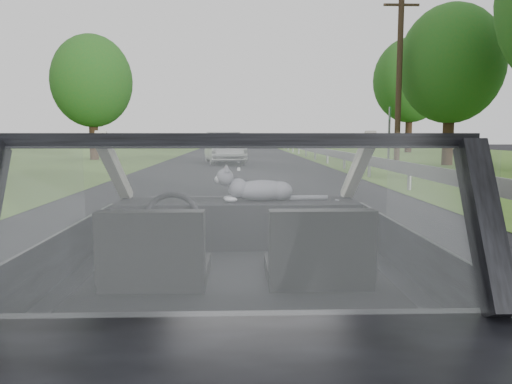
{
  "coord_description": "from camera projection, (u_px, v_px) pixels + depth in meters",
  "views": [
    {
      "loc": [
        0.01,
        -2.69,
        1.44
      ],
      "look_at": [
        0.12,
        0.54,
        1.07
      ],
      "focal_mm": 35.0,
      "sensor_mm": 36.0,
      "label": 1
    }
  ],
  "objects": [
    {
      "name": "steering_wheel",
      "position": [
        172.0,
        220.0,
        3.04
      ],
      "size": [
        0.36,
        0.36,
        0.04
      ],
      "primitive_type": "torus",
      "color": "black",
      "rests_on": "dashboard"
    },
    {
      "name": "driver_seat",
      "position": [
        155.0,
        250.0,
        2.43
      ],
      "size": [
        0.5,
        0.72,
        0.42
      ],
      "primitive_type": "cube",
      "color": "black",
      "rests_on": "subject_car"
    },
    {
      "name": "guardrail",
      "position": [
        405.0,
        168.0,
        12.84
      ],
      "size": [
        0.05,
        90.0,
        0.32
      ],
      "primitive_type": "cube",
      "color": "#A6A6A6",
      "rests_on": "ground"
    },
    {
      "name": "dashboard",
      "position": [
        238.0,
        223.0,
        3.35
      ],
      "size": [
        1.58,
        0.45,
        0.3
      ],
      "primitive_type": "cube",
      "color": "black",
      "rests_on": "subject_car"
    },
    {
      "name": "cat",
      "position": [
        262.0,
        189.0,
        3.31
      ],
      "size": [
        0.56,
        0.25,
        0.24
      ],
      "primitive_type": "ellipsoid",
      "rotation": [
        0.0,
        0.0,
        0.15
      ],
      "color": "gray",
      "rests_on": "dashboard"
    },
    {
      "name": "tree_6",
      "position": [
        92.0,
        99.0,
        28.13
      ],
      "size": [
        5.72,
        5.72,
        6.81
      ],
      "primitive_type": null,
      "rotation": [
        0.0,
        0.0,
        -0.33
      ],
      "color": "#1E5A1C",
      "rests_on": "ground"
    },
    {
      "name": "passenger_seat",
      "position": [
        318.0,
        249.0,
        2.46
      ],
      "size": [
        0.5,
        0.72,
        0.42
      ],
      "primitive_type": "cube",
      "color": "black",
      "rests_on": "subject_car"
    },
    {
      "name": "utility_pole",
      "position": [
        399.0,
        78.0,
        22.15
      ],
      "size": [
        0.28,
        0.28,
        7.87
      ],
      "primitive_type": "cylinder",
      "rotation": [
        0.0,
        0.0,
        -0.11
      ],
      "color": "#2E2019",
      "rests_on": "ground"
    },
    {
      "name": "tree_2",
      "position": [
        450.0,
        88.0,
        23.16
      ],
      "size": [
        5.06,
        5.06,
        7.21
      ],
      "primitive_type": null,
      "rotation": [
        0.0,
        0.0,
        0.06
      ],
      "color": "#1E5A1C",
      "rests_on": "ground"
    },
    {
      "name": "tree_3",
      "position": [
        410.0,
        97.0,
        39.79
      ],
      "size": [
        6.59,
        6.59,
        8.83
      ],
      "primitive_type": null,
      "rotation": [
        0.0,
        0.0,
        0.14
      ],
      "color": "#1E5A1C",
      "rests_on": "ground"
    },
    {
      "name": "other_car",
      "position": [
        224.0,
        148.0,
        25.0
      ],
      "size": [
        2.53,
        4.98,
        1.57
      ],
      "primitive_type": "imported",
      "rotation": [
        0.0,
        0.0,
        0.14
      ],
      "color": "silver",
      "rests_on": "ground"
    },
    {
      "name": "highway_sign",
      "position": [
        389.0,
        135.0,
        24.75
      ],
      "size": [
        0.39,
        1.11,
        2.8
      ],
      "primitive_type": "cube",
      "rotation": [
        0.0,
        0.0,
        -0.25
      ],
      "color": "#135F22",
      "rests_on": "ground"
    },
    {
      "name": "subject_car",
      "position": [
        237.0,
        265.0,
        2.75
      ],
      "size": [
        1.8,
        4.0,
        1.45
      ],
      "primitive_type": "cube",
      "color": "black",
      "rests_on": "ground"
    }
  ]
}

